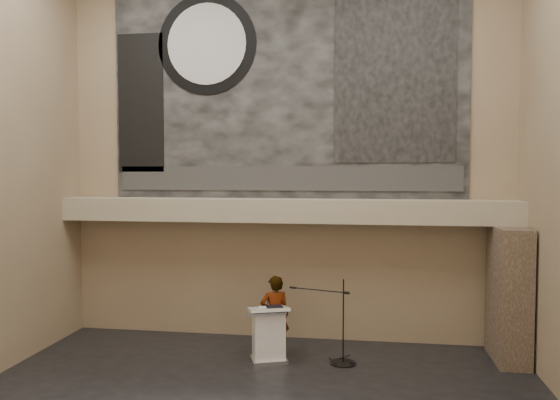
# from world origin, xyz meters

# --- Properties ---
(wall_back) EXTENTS (10.00, 0.02, 8.50)m
(wall_back) POSITION_xyz_m (0.00, 4.00, 4.25)
(wall_back) COLOR #8D7659
(wall_back) RESTS_ON floor
(wall_front) EXTENTS (10.00, 0.02, 8.50)m
(wall_front) POSITION_xyz_m (0.00, -4.00, 4.25)
(wall_front) COLOR #8D7659
(wall_front) RESTS_ON floor
(soffit) EXTENTS (10.00, 0.80, 0.50)m
(soffit) POSITION_xyz_m (0.00, 3.60, 2.95)
(soffit) COLOR tan
(soffit) RESTS_ON wall_back
(sprinkler_left) EXTENTS (0.04, 0.04, 0.06)m
(sprinkler_left) POSITION_xyz_m (-1.60, 3.55, 2.67)
(sprinkler_left) COLOR #B2893D
(sprinkler_left) RESTS_ON soffit
(sprinkler_right) EXTENTS (0.04, 0.04, 0.06)m
(sprinkler_right) POSITION_xyz_m (1.90, 3.55, 2.67)
(sprinkler_right) COLOR #B2893D
(sprinkler_right) RESTS_ON soffit
(banner) EXTENTS (8.00, 0.05, 5.00)m
(banner) POSITION_xyz_m (0.00, 3.97, 5.70)
(banner) COLOR black
(banner) RESTS_ON wall_back
(banner_text_strip) EXTENTS (7.76, 0.02, 0.55)m
(banner_text_strip) POSITION_xyz_m (0.00, 3.93, 3.65)
(banner_text_strip) COLOR #2C2C2C
(banner_text_strip) RESTS_ON banner
(banner_clock_rim) EXTENTS (2.30, 0.02, 2.30)m
(banner_clock_rim) POSITION_xyz_m (-1.80, 3.93, 6.70)
(banner_clock_rim) COLOR black
(banner_clock_rim) RESTS_ON banner
(banner_clock_face) EXTENTS (1.84, 0.02, 1.84)m
(banner_clock_face) POSITION_xyz_m (-1.80, 3.91, 6.70)
(banner_clock_face) COLOR silver
(banner_clock_face) RESTS_ON banner
(banner_building_print) EXTENTS (2.60, 0.02, 3.60)m
(banner_building_print) POSITION_xyz_m (2.40, 3.93, 5.80)
(banner_building_print) COLOR black
(banner_building_print) RESTS_ON banner
(banner_brick_print) EXTENTS (1.10, 0.02, 3.20)m
(banner_brick_print) POSITION_xyz_m (-3.40, 3.93, 5.40)
(banner_brick_print) COLOR black
(banner_brick_print) RESTS_ON banner
(stone_pier) EXTENTS (0.60, 1.40, 2.70)m
(stone_pier) POSITION_xyz_m (4.65, 3.15, 1.35)
(stone_pier) COLOR #47382B
(stone_pier) RESTS_ON floor
(lectern) EXTENTS (0.92, 0.79, 1.14)m
(lectern) POSITION_xyz_m (-0.09, 2.33, 0.55)
(lectern) COLOR silver
(lectern) RESTS_ON floor
(binder) EXTENTS (0.37, 0.34, 0.04)m
(binder) POSITION_xyz_m (0.02, 2.33, 1.12)
(binder) COLOR black
(binder) RESTS_ON lectern
(papers) EXTENTS (0.28, 0.32, 0.00)m
(papers) POSITION_xyz_m (-0.17, 2.29, 1.10)
(papers) COLOR silver
(papers) RESTS_ON lectern
(speaker_person) EXTENTS (0.71, 0.58, 1.67)m
(speaker_person) POSITION_xyz_m (-0.04, 2.73, 0.83)
(speaker_person) COLOR white
(speaker_person) RESTS_ON floor
(mic_stand) EXTENTS (1.36, 0.58, 1.69)m
(mic_stand) POSITION_xyz_m (1.34, 2.47, 0.24)
(mic_stand) COLOR black
(mic_stand) RESTS_ON floor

